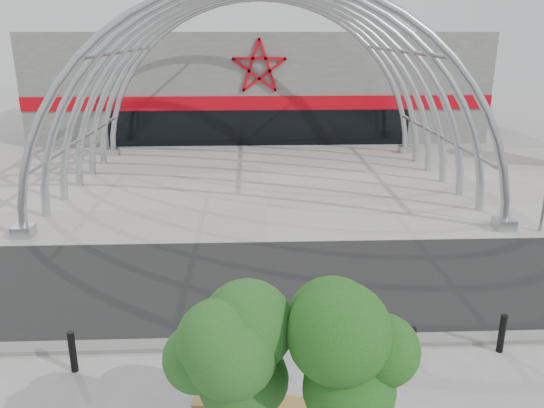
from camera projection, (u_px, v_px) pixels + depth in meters
ground at (278, 339)px, 14.49m from camera, size 140.00×140.00×0.00m
road at (273, 282)px, 17.81m from camera, size 140.00×7.00×0.02m
forecourt at (263, 184)px, 29.20m from camera, size 60.00×17.00×0.04m
kerb at (278, 343)px, 14.23m from camera, size 60.00×0.50×0.12m
arena_building at (258, 81)px, 45.02m from camera, size 34.00×15.24×8.00m
vault_canopy at (263, 184)px, 29.20m from camera, size 20.80×15.80×20.36m
street_tree_0 at (224, 366)px, 8.91m from camera, size 1.62×1.62×3.70m
street_tree_1 at (355, 344)px, 9.11m from camera, size 1.71×1.71×4.04m
bollard_0 at (73, 352)px, 12.98m from camera, size 0.18×0.18×1.10m
bollard_1 at (269, 342)px, 13.47m from camera, size 0.16×0.16×0.98m
bollard_2 at (347, 352)px, 13.00m from camera, size 0.17×0.17×1.05m
bollard_3 at (412, 345)px, 13.37m from camera, size 0.16×0.16×0.97m
bollard_4 at (502, 333)px, 13.79m from camera, size 0.17×0.17×1.07m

